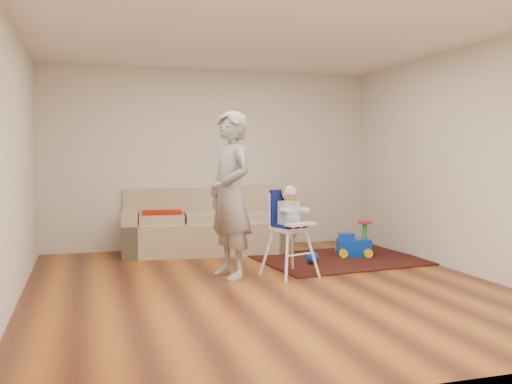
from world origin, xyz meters
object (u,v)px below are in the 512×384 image
object	(u,v)px
side_table	(154,236)
toy_ball	(313,258)
high_chair	(290,232)
ride_on_toy	(354,238)
sofa	(206,221)
adult	(230,195)

from	to	relation	value
side_table	toy_ball	bearing A→B (deg)	-39.74
high_chair	toy_ball	bearing A→B (deg)	27.65
high_chair	ride_on_toy	bearing A→B (deg)	16.68
sofa	high_chair	xyz separation A→B (m)	(0.60, -1.86, 0.06)
high_chair	adult	distance (m)	0.82
toy_ball	adult	bearing A→B (deg)	-161.81
toy_ball	sofa	bearing A→B (deg)	129.87
sofa	ride_on_toy	bearing A→B (deg)	-21.58
sofa	adult	xyz separation A→B (m)	(-0.07, -1.72, 0.50)
toy_ball	adult	world-z (taller)	adult
sofa	high_chair	bearing A→B (deg)	-66.53
toy_ball	high_chair	distance (m)	0.85
side_table	ride_on_toy	world-z (taller)	ride_on_toy
ride_on_toy	high_chair	size ratio (longest dim) A/B	0.46
high_chair	adult	bearing A→B (deg)	149.63
side_table	adult	bearing A→B (deg)	-71.01
sofa	toy_ball	distance (m)	1.77
ride_on_toy	sofa	bearing A→B (deg)	167.90
high_chair	adult	size ratio (longest dim) A/B	0.56
sofa	toy_ball	bearing A→B (deg)	-44.54
sofa	side_table	bearing A→B (deg)	170.02
sofa	high_chair	size ratio (longest dim) A/B	2.29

